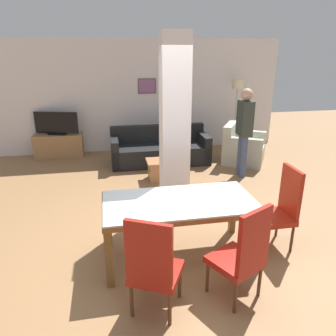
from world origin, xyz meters
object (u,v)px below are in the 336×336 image
sofa (160,150)px  armchair (242,149)px  tv_stand (59,145)px  dining_chair_head_right (281,207)px  dining_table (179,212)px  dining_chair_near_right (243,253)px  standing_person (244,127)px  coffee_table (166,169)px  floor_lamp (237,91)px  tv_screen (56,124)px  dining_chair_near_left (153,266)px  bottle (172,155)px

sofa → armchair: armchair is taller
sofa → tv_stand: 2.46m
dining_chair_head_right → armchair: (0.87, 3.28, -0.25)m
dining_table → dining_chair_near_right: 0.98m
dining_table → standing_person: standing_person is taller
coffee_table → tv_stand: tv_stand is taller
dining_chair_near_right → floor_lamp: 5.68m
dining_table → dining_chair_near_right: bearing=-62.4°
dining_table → standing_person: 3.12m
tv_screen → standing_person: 4.31m
tv_stand → armchair: bearing=-16.2°
dining_chair_near_left → coffee_table: size_ratio=1.43×
dining_chair_near_right → tv_screen: (-2.41, 5.35, 0.26)m
dining_chair_head_right → tv_stand: dining_chair_head_right is taller
dining_table → dining_chair_near_right: dining_chair_near_right is taller
dining_chair_head_right → armchair: 3.40m
armchair → standing_person: (-0.34, -0.80, 0.72)m
dining_chair_near_right → standing_person: size_ratio=0.61×
armchair → coffee_table: (-1.90, -0.72, -0.10)m
dining_table → tv_screen: (-1.96, 4.48, 0.20)m
tv_stand → floor_lamp: (4.39, -0.11, 1.19)m
dining_table → sofa: size_ratio=0.83×
bottle → standing_person: size_ratio=0.16×
dining_chair_near_left → coffee_table: dining_chair_near_left is taller
coffee_table → tv_screen: tv_screen is taller
tv_stand → sofa: bearing=-20.5°
dining_chair_near_right → standing_person: (1.40, 3.35, 0.47)m
dining_table → armchair: 3.96m
dining_table → dining_chair_head_right: size_ratio=1.70×
sofa → dining_chair_head_right: bearing=105.1°
dining_chair_near_left → standing_person: standing_person is taller
armchair → tv_stand: bearing=-75.1°
coffee_table → tv_stand: size_ratio=0.67×
dining_chair_near_right → armchair: bearing=39.6°
sofa → tv_stand: sofa is taller
dining_table → dining_chair_head_right: dining_chair_head_right is taller
dining_table → armchair: (2.20, 3.28, -0.31)m
sofa → coffee_table: 1.06m
dining_chair_near_right → coffee_table: (-0.15, 3.43, -0.34)m
dining_chair_near_left → floor_lamp: size_ratio=0.61×
dining_table → floor_lamp: floor_lamp is taller
dining_chair_near_right → dining_chair_head_right: same height
tv_screen → floor_lamp: floor_lamp is taller
dining_chair_near_right → sofa: dining_chair_near_right is taller
coffee_table → bottle: size_ratio=2.62×
sofa → coffee_table: size_ratio=2.90×
tv_stand → standing_person: bearing=-27.7°
dining_chair_head_right → coffee_table: dining_chair_head_right is taller
dining_chair_near_left → tv_stand: (-1.51, 5.38, -0.28)m
armchair → tv_screen: bearing=-75.1°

